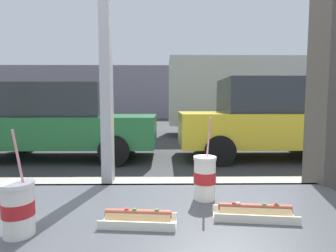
{
  "coord_description": "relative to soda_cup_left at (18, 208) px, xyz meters",
  "views": [
    {
      "loc": [
        0.28,
        -1.25,
        1.33
      ],
      "look_at": [
        0.33,
        2.89,
        0.96
      ],
      "focal_mm": 29.21,
      "sensor_mm": 36.0,
      "label": 1
    }
  ],
  "objects": [
    {
      "name": "soda_cup_right",
      "position": [
        0.59,
        0.29,
        0.01
      ],
      "size": [
        0.09,
        0.09,
        0.33
      ],
      "color": "silver",
      "rests_on": "window_counter"
    },
    {
      "name": "parked_car_yellow",
      "position": [
        2.85,
        5.62,
        -0.09
      ],
      "size": [
        4.11,
        1.94,
        1.86
      ],
      "color": "gold",
      "rests_on": "ground"
    },
    {
      "name": "hotdog_tray_near",
      "position": [
        0.74,
        0.11,
        -0.06
      ],
      "size": [
        0.28,
        0.12,
        0.05
      ],
      "color": "beige",
      "rests_on": "window_counter"
    },
    {
      "name": "ground_plane",
      "position": [
        0.15,
        8.47,
        -1.01
      ],
      "size": [
        60.0,
        60.0,
        0.0
      ],
      "primitive_type": "plane",
      "color": "#38383A"
    },
    {
      "name": "building_facade_far",
      "position": [
        0.15,
        21.63,
        1.09
      ],
      "size": [
        28.0,
        1.2,
        4.21
      ],
      "primitive_type": "cube",
      "color": "gray",
      "rests_on": "ground"
    },
    {
      "name": "soda_cup_left",
      "position": [
        0.0,
        0.0,
        0.0
      ],
      "size": [
        0.09,
        0.09,
        0.32
      ],
      "color": "silver",
      "rests_on": "window_counter"
    },
    {
      "name": "sidewalk_strip",
      "position": [
        0.15,
        2.07,
        -0.95
      ],
      "size": [
        16.0,
        2.8,
        0.14
      ],
      "primitive_type": "cube",
      "color": "#9E998E",
      "rests_on": "ground"
    },
    {
      "name": "box_truck",
      "position": [
        3.86,
        10.13,
        0.61
      ],
      "size": [
        6.79,
        2.44,
        2.98
      ],
      "color": "beige",
      "rests_on": "ground"
    },
    {
      "name": "parked_car_green",
      "position": [
        -1.99,
        5.62,
        -0.14
      ],
      "size": [
        4.35,
        1.91,
        1.74
      ],
      "color": "#236B38",
      "rests_on": "ground"
    },
    {
      "name": "hotdog_tray_far",
      "position": [
        0.35,
        0.06,
        -0.06
      ],
      "size": [
        0.25,
        0.11,
        0.05
      ],
      "color": "silver",
      "rests_on": "window_counter"
    }
  ]
}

